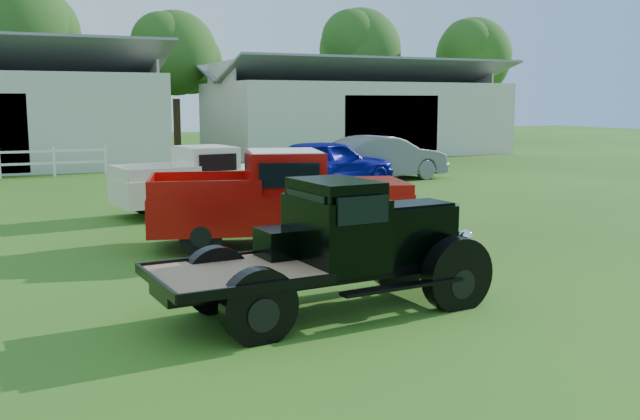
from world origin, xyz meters
name	(u,v)px	position (x,y,z in m)	size (l,w,h in m)	color
ground	(339,284)	(0.00, 0.00, 0.00)	(120.00, 120.00, 0.00)	#315417
shed_right	(354,108)	(14.00, 27.00, 2.60)	(16.80, 9.20, 5.20)	#9E9D8E
tree_b	(11,52)	(-4.00, 34.00, 5.75)	(6.90, 6.90, 11.50)	#32591A
tree_c	(176,76)	(5.00, 33.00, 4.50)	(5.40, 5.40, 9.00)	#32591A
tree_d	(360,72)	(18.00, 34.00, 5.00)	(6.00, 6.00, 10.00)	#32591A
tree_e	(473,76)	(26.00, 32.00, 4.75)	(5.70, 5.70, 9.50)	#32591A
vintage_flatbed	(329,247)	(-0.81, -1.36, 0.94)	(4.77, 1.89, 1.89)	black
red_pickup	(279,198)	(0.26, 3.40, 1.00)	(5.49, 2.11, 2.00)	#A30B08
white_pickup	(203,181)	(-0.05, 8.29, 0.88)	(4.80, 1.86, 1.76)	silver
misc_car_blue	(329,163)	(5.64, 12.52, 0.84)	(1.98, 4.92, 1.68)	#060A8D
misc_car_grey	(383,158)	(8.36, 13.46, 0.85)	(1.79, 5.13, 1.69)	slate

